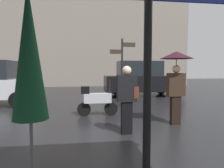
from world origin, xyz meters
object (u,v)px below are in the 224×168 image
Objects in this scene: parked_scooter at (96,100)px; folded_patio_umbrella_near at (29,60)px; pedestrian_with_umbrella at (176,70)px; pedestrian_with_bag at (127,96)px; parked_car_left at (142,79)px; street_signpost at (122,66)px.

folded_patio_umbrella_near is at bearing -111.85° from parked_scooter.
folded_patio_umbrella_near is 1.20× the size of pedestrian_with_umbrella.
folded_patio_umbrella_near is 4.56m from pedestrian_with_umbrella.
pedestrian_with_umbrella is 1.82m from pedestrian_with_bag.
folded_patio_umbrella_near is 10.33m from parked_car_left.
street_signpost reaches higher than pedestrian_with_umbrella.
pedestrian_with_umbrella reaches higher than parked_car_left.
parked_scooter is at bearing -126.27° from street_signpost.
street_signpost is (-1.78, -3.21, 0.73)m from parked_car_left.
parked_car_left is (3.00, 4.86, 0.47)m from parked_scooter.
pedestrian_with_umbrella is 0.73× the size of street_signpost.
folded_patio_umbrella_near reaches higher than parked_scooter.
folded_patio_umbrella_near is 4.88m from parked_scooter.
pedestrian_with_umbrella is 0.47× the size of parked_car_left.
pedestrian_with_bag is at bearing 57.41° from folded_patio_umbrella_near.
parked_car_left is 1.56× the size of street_signpost.
parked_scooter is 0.48× the size of street_signpost.
pedestrian_with_umbrella is (3.20, 3.24, -0.11)m from folded_patio_umbrella_near.
parked_car_left is at bearing 48.76° from parked_scooter.
parked_scooter is (-2.20, 1.40, -1.02)m from pedestrian_with_umbrella.
folded_patio_umbrella_near is 1.50× the size of pedestrian_with_bag.
parked_scooter is at bearing 77.74° from folded_patio_umbrella_near.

